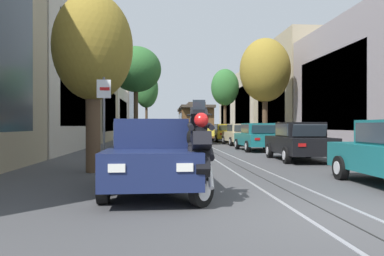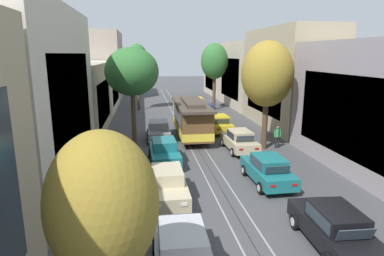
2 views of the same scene
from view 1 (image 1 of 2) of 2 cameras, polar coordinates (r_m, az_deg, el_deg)
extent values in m
plane|color=#424244|center=(31.55, 0.49, -2.27)|extent=(160.39, 160.39, 0.00)
cube|color=gray|center=(35.91, -0.97, -1.95)|extent=(0.08, 72.16, 0.01)
cube|color=gray|center=(35.99, 0.72, -1.94)|extent=(0.08, 72.16, 0.01)
cube|color=black|center=(35.95, -0.13, -1.95)|extent=(0.03, 72.16, 0.01)
cube|color=beige|center=(24.45, -23.07, 8.04)|extent=(5.83, 12.53, 9.46)
cube|color=#2D3842|center=(23.64, -16.35, 7.17)|extent=(0.04, 8.98, 5.68)
cube|color=tan|center=(36.50, -15.38, 2.96)|extent=(4.15, 12.53, 6.23)
cube|color=#2D3842|center=(36.16, -12.18, 2.49)|extent=(0.04, 8.98, 3.74)
cube|color=beige|center=(49.23, -13.21, 2.22)|extent=(5.26, 12.53, 6.13)
cube|color=#2D3842|center=(48.90, -10.18, 1.88)|extent=(0.04, 8.98, 3.68)
cube|color=gray|center=(62.01, -11.24, 3.90)|extent=(4.86, 12.53, 10.60)
cube|color=#2D3842|center=(61.75, -9.01, 3.43)|extent=(0.04, 8.98, 6.36)
cube|color=gray|center=(26.55, 25.07, 5.72)|extent=(5.49, 12.53, 7.89)
cube|color=#2D3842|center=(25.28, 19.67, 5.11)|extent=(0.04, 8.98, 4.73)
cube|color=tan|center=(38.17, 15.12, 5.29)|extent=(4.97, 12.53, 9.48)
cube|color=#2D3842|center=(37.38, 11.55, 4.67)|extent=(0.04, 8.98, 5.69)
cube|color=#BCAD93|center=(50.39, 10.24, 3.62)|extent=(5.05, 12.53, 8.65)
cube|color=#2D3842|center=(49.79, 7.45, 3.16)|extent=(0.04, 8.98, 5.19)
cube|color=#BCAD93|center=(62.80, 7.12, 2.05)|extent=(4.75, 12.53, 6.62)
cube|color=#2D3842|center=(62.35, 4.99, 1.76)|extent=(0.04, 8.98, 3.97)
cube|color=#19234C|center=(8.52, -5.98, -4.99)|extent=(1.88, 4.33, 0.66)
cube|color=#19234C|center=(8.63, -5.97, -0.73)|extent=(1.51, 2.09, 0.60)
cube|color=#2D3842|center=(7.79, -6.02, -0.99)|extent=(1.34, 0.24, 0.47)
cube|color=#2D3842|center=(9.81, -5.92, -0.71)|extent=(1.30, 0.22, 0.45)
cube|color=#2D3842|center=(8.66, -1.02, -0.72)|extent=(0.06, 1.81, 0.47)
cube|color=#2D3842|center=(8.67, -10.93, -0.73)|extent=(0.06, 1.81, 0.47)
cube|color=white|center=(6.38, -1.08, -5.89)|extent=(0.28, 0.04, 0.14)
cube|color=#B21414|center=(10.67, -2.89, -3.37)|extent=(0.28, 0.04, 0.12)
cube|color=white|center=(6.39, -11.16, -5.88)|extent=(0.28, 0.04, 0.14)
cube|color=#B21414|center=(10.68, -8.89, -3.38)|extent=(0.28, 0.04, 0.12)
cylinder|color=black|center=(7.28, 0.97, -8.52)|extent=(0.21, 0.64, 0.64)
cylinder|color=silver|center=(7.29, 1.83, -8.50)|extent=(0.03, 0.35, 0.35)
cylinder|color=black|center=(7.29, -13.06, -8.51)|extent=(0.21, 0.64, 0.64)
cylinder|color=silver|center=(7.31, -13.93, -8.49)|extent=(0.03, 0.35, 0.35)
cylinder|color=black|center=(9.91, -0.80, -6.15)|extent=(0.21, 0.64, 0.64)
cylinder|color=silver|center=(9.92, -0.16, -6.15)|extent=(0.03, 0.35, 0.35)
cylinder|color=black|center=(9.92, -11.04, -6.15)|extent=(0.21, 0.64, 0.64)
cylinder|color=silver|center=(9.93, -11.68, -6.14)|extent=(0.03, 0.35, 0.35)
cube|color=#B7B7BC|center=(14.55, -4.88, -2.77)|extent=(1.89, 4.34, 0.66)
cube|color=#B7B7BC|center=(14.68, -4.87, -0.29)|extent=(1.52, 2.09, 0.60)
cube|color=#2D3842|center=(13.84, -4.96, -0.41)|extent=(1.34, 0.25, 0.47)
cube|color=#2D3842|center=(15.86, -4.76, -0.31)|extent=(1.30, 0.22, 0.45)
cube|color=#2D3842|center=(14.68, -1.95, -0.28)|extent=(0.07, 1.81, 0.47)
cube|color=#2D3842|center=(14.72, -7.78, -0.29)|extent=(0.07, 1.81, 0.47)
cube|color=white|center=(12.38, -2.56, -2.86)|extent=(0.28, 0.05, 0.14)
cube|color=#B21414|center=(16.70, -2.78, -2.03)|extent=(0.28, 0.05, 0.12)
cube|color=white|center=(12.42, -7.72, -2.85)|extent=(0.28, 0.05, 0.14)
cube|color=#B21414|center=(16.72, -6.60, -2.03)|extent=(0.28, 0.05, 0.12)
cylinder|color=black|center=(13.25, -1.21, -4.51)|extent=(0.21, 0.64, 0.64)
cylinder|color=silver|center=(13.25, -0.74, -4.51)|extent=(0.03, 0.35, 0.35)
cylinder|color=black|center=(13.30, -8.84, -4.50)|extent=(0.21, 0.64, 0.64)
cylinder|color=silver|center=(13.31, -9.31, -4.49)|extent=(0.03, 0.35, 0.35)
cylinder|color=black|center=(15.90, -1.58, -3.70)|extent=(0.21, 0.64, 0.64)
cylinder|color=silver|center=(15.91, -1.18, -3.70)|extent=(0.03, 0.35, 0.35)
cylinder|color=black|center=(15.94, -7.93, -3.69)|extent=(0.21, 0.64, 0.64)
cylinder|color=silver|center=(15.95, -8.32, -3.69)|extent=(0.03, 0.35, 0.35)
cube|color=#C1B28E|center=(20.31, -5.01, -1.89)|extent=(1.81, 4.30, 0.66)
cube|color=#C1B28E|center=(20.44, -5.01, -0.11)|extent=(1.48, 2.07, 0.60)
cube|color=#2D3842|center=(19.60, -5.02, -0.19)|extent=(1.33, 0.22, 0.47)
cube|color=#2D3842|center=(21.62, -4.99, -0.14)|extent=(1.30, 0.20, 0.45)
cube|color=#2D3842|center=(20.45, -2.91, -0.11)|extent=(0.03, 1.81, 0.47)
cube|color=#2D3842|center=(20.46, -7.11, -0.11)|extent=(0.03, 1.81, 0.47)
cube|color=white|center=(18.15, -3.29, -1.84)|extent=(0.28, 0.04, 0.14)
cube|color=#B21414|center=(22.47, -3.56, -1.42)|extent=(0.28, 0.04, 0.12)
cube|color=white|center=(18.16, -6.81, -1.84)|extent=(0.28, 0.04, 0.14)
cube|color=#B21414|center=(22.47, -6.40, -1.42)|extent=(0.28, 0.04, 0.12)
cylinder|color=black|center=(19.01, -2.38, -3.04)|extent=(0.20, 0.64, 0.64)
cylinder|color=silver|center=(19.01, -2.05, -3.04)|extent=(0.02, 0.35, 0.35)
cylinder|color=black|center=(19.02, -7.69, -3.04)|extent=(0.20, 0.64, 0.64)
cylinder|color=silver|center=(19.02, -8.02, -3.04)|extent=(0.02, 0.35, 0.35)
cylinder|color=black|center=(21.67, -2.66, -2.62)|extent=(0.20, 0.64, 0.64)
cylinder|color=silver|center=(21.67, -2.37, -2.62)|extent=(0.02, 0.35, 0.35)
cylinder|color=black|center=(21.68, -7.32, -2.62)|extent=(0.20, 0.64, 0.64)
cylinder|color=silver|center=(21.68, -7.61, -2.62)|extent=(0.02, 0.35, 0.35)
cube|color=#196B70|center=(25.93, -4.44, -1.41)|extent=(1.91, 4.34, 0.66)
cube|color=#196B70|center=(26.07, -4.45, -0.01)|extent=(1.53, 2.10, 0.60)
cube|color=#2D3842|center=(25.23, -4.40, -0.07)|extent=(1.34, 0.26, 0.47)
cube|color=#2D3842|center=(27.25, -4.52, -0.04)|extent=(1.30, 0.23, 0.45)
cube|color=#2D3842|center=(26.10, -2.81, -0.01)|extent=(0.08, 1.81, 0.47)
cube|color=#2D3842|center=(26.06, -6.09, -0.01)|extent=(0.08, 1.81, 0.47)
cube|color=white|center=(23.79, -2.95, -1.32)|extent=(0.28, 0.05, 0.14)
cube|color=#B21414|center=(28.10, -3.42, -1.07)|extent=(0.28, 0.05, 0.12)
cube|color=white|center=(23.76, -5.64, -1.33)|extent=(0.28, 0.05, 0.14)
cube|color=#B21414|center=(28.07, -5.70, -1.07)|extent=(0.28, 0.05, 0.12)
cylinder|color=black|center=(24.65, -2.31, -2.26)|extent=(0.22, 0.64, 0.64)
cylinder|color=silver|center=(24.66, -2.05, -2.26)|extent=(0.03, 0.35, 0.35)
cylinder|color=black|center=(24.60, -6.41, -2.27)|extent=(0.22, 0.64, 0.64)
cylinder|color=silver|center=(24.60, -6.66, -2.27)|extent=(0.03, 0.35, 0.35)
cylinder|color=black|center=(27.31, -2.67, -2.01)|extent=(0.22, 0.64, 0.64)
cylinder|color=silver|center=(27.31, -2.44, -2.01)|extent=(0.03, 0.35, 0.35)
cylinder|color=black|center=(27.26, -6.37, -2.01)|extent=(0.22, 0.64, 0.64)
cylinder|color=silver|center=(27.26, -6.60, -2.01)|extent=(0.03, 0.35, 0.35)
cube|color=slate|center=(32.05, -4.62, -1.07)|extent=(1.84, 4.32, 0.66)
cube|color=slate|center=(32.19, -4.62, 0.06)|extent=(1.50, 2.08, 0.60)
cube|color=#2D3842|center=(31.35, -4.64, 0.01)|extent=(1.33, 0.23, 0.47)
cube|color=#2D3842|center=(33.37, -4.60, 0.03)|extent=(1.30, 0.21, 0.45)
cube|color=#2D3842|center=(32.19, -3.29, 0.06)|extent=(0.05, 1.81, 0.47)
cube|color=#2D3842|center=(32.21, -5.95, 0.06)|extent=(0.05, 1.81, 0.47)
cube|color=white|center=(29.89, -3.60, -0.98)|extent=(0.28, 0.04, 0.14)
cube|color=#B21414|center=(34.21, -3.65, -0.82)|extent=(0.28, 0.04, 0.12)
cube|color=white|center=(29.90, -5.74, -0.98)|extent=(0.28, 0.04, 0.14)
cube|color=#B21414|center=(34.22, -5.52, -0.82)|extent=(0.28, 0.04, 0.12)
cylinder|color=black|center=(30.73, -3.01, -1.75)|extent=(0.21, 0.64, 0.64)
cylinder|color=silver|center=(30.73, -2.80, -1.75)|extent=(0.02, 0.35, 0.35)
cylinder|color=black|center=(30.75, -6.29, -1.75)|extent=(0.21, 0.64, 0.64)
cylinder|color=silver|center=(30.76, -6.50, -1.75)|extent=(0.02, 0.35, 0.35)
cylinder|color=black|center=(33.40, -3.09, -1.58)|extent=(0.21, 0.64, 0.64)
cylinder|color=silver|center=(33.40, -2.90, -1.58)|extent=(0.02, 0.35, 0.35)
cylinder|color=black|center=(33.41, -6.11, -1.58)|extent=(0.21, 0.64, 0.64)
cylinder|color=silver|center=(33.42, -6.30, -1.58)|extent=(0.02, 0.35, 0.35)
cube|color=#2D3842|center=(9.65, 25.64, -0.65)|extent=(0.07, 1.81, 0.47)
cube|color=white|center=(11.82, 21.01, -3.04)|extent=(0.28, 0.05, 0.14)
cube|color=white|center=(12.32, 25.76, -2.91)|extent=(0.28, 0.05, 0.14)
cylinder|color=black|center=(10.97, 21.25, -5.54)|extent=(0.21, 0.64, 0.64)
cylinder|color=silver|center=(10.93, 20.73, -5.57)|extent=(0.03, 0.35, 0.35)
cube|color=black|center=(16.44, 15.57, -2.43)|extent=(1.97, 4.37, 0.66)
cube|color=black|center=(16.28, 15.74, -0.24)|extent=(1.56, 2.12, 0.60)
cube|color=#2D3842|center=(17.08, 14.87, -0.27)|extent=(1.34, 0.27, 0.47)
cube|color=#2D3842|center=(15.16, 17.12, -0.36)|extent=(1.30, 0.25, 0.45)
cube|color=#2D3842|center=(16.07, 13.20, -0.24)|extent=(0.10, 1.81, 0.47)
cube|color=#2D3842|center=(16.53, 18.20, -0.23)|extent=(0.10, 1.81, 0.47)
cube|color=white|center=(18.36, 11.85, -1.82)|extent=(0.28, 0.05, 0.14)
cube|color=#B21414|center=(14.22, 16.10, -2.46)|extent=(0.28, 0.05, 0.12)
cube|color=white|center=(18.67, 15.17, -1.79)|extent=(0.28, 0.05, 0.14)
cube|color=#B21414|center=(14.61, 20.26, -2.39)|extent=(0.28, 0.05, 0.12)
cylinder|color=black|center=(17.51, 11.48, -3.33)|extent=(0.23, 0.65, 0.64)
cylinder|color=silver|center=(17.48, 11.13, -3.34)|extent=(0.03, 0.35, 0.35)
cylinder|color=black|center=(18.00, 16.94, -3.24)|extent=(0.23, 0.65, 0.64)
cylinder|color=silver|center=(18.04, 17.27, -3.23)|extent=(0.03, 0.35, 0.35)
cylinder|color=black|center=(14.94, 13.92, -3.97)|extent=(0.23, 0.65, 0.64)
cylinder|color=silver|center=(14.91, 13.51, -3.98)|extent=(0.03, 0.35, 0.35)
cylinder|color=black|center=(15.52, 20.18, -3.82)|extent=(0.23, 0.65, 0.64)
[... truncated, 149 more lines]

